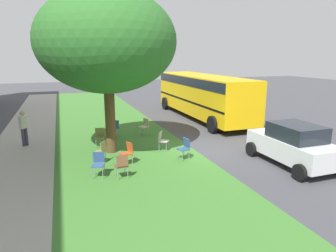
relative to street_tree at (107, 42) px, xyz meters
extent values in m
plane|color=#424247|center=(-1.01, -3.80, -4.73)|extent=(80.00, 80.00, 0.00)
cube|color=#3D752D|center=(-1.01, -0.60, -4.73)|extent=(48.00, 6.00, 0.01)
cube|color=#ADA89E|center=(-1.01, 3.80, -4.73)|extent=(48.00, 2.80, 0.01)
cylinder|color=brown|center=(0.00, 0.00, -3.05)|extent=(0.44, 0.44, 3.37)
ellipsoid|color=#2D6B28|center=(0.00, 0.00, 0.01)|extent=(5.74, 5.74, 4.25)
cube|color=#335184|center=(-2.70, 0.90, -4.29)|extent=(0.51, 0.52, 0.04)
cube|color=#335184|center=(-2.53, 0.84, -4.05)|extent=(0.20, 0.41, 0.40)
cylinder|color=gray|center=(-2.80, 1.12, -4.52)|extent=(0.02, 0.02, 0.42)
cylinder|color=gray|center=(-2.91, 0.78, -4.52)|extent=(0.02, 0.02, 0.42)
cylinder|color=gray|center=(-2.48, 1.02, -4.52)|extent=(0.02, 0.02, 0.42)
cylinder|color=gray|center=(-2.59, 0.67, -4.52)|extent=(0.02, 0.02, 0.42)
cube|color=#ADA393|center=(-0.57, -2.27, -4.29)|extent=(0.58, 0.57, 0.04)
cube|color=#ADA393|center=(-0.47, -2.12, -4.05)|extent=(0.37, 0.31, 0.40)
cylinder|color=gray|center=(-0.82, -2.29, -4.52)|extent=(0.02, 0.02, 0.42)
cylinder|color=gray|center=(-0.53, -2.51, -4.52)|extent=(0.02, 0.02, 0.42)
cylinder|color=gray|center=(-0.62, -2.02, -4.52)|extent=(0.02, 0.02, 0.42)
cylinder|color=gray|center=(-0.33, -2.24, -4.52)|extent=(0.02, 0.02, 0.42)
cube|color=olive|center=(-1.20, 0.66, -4.29)|extent=(0.57, 0.57, 0.04)
cube|color=olive|center=(-1.31, 0.51, -4.05)|extent=(0.38, 0.30, 0.40)
cylinder|color=gray|center=(-0.96, 0.70, -4.52)|extent=(0.02, 0.02, 0.42)
cylinder|color=gray|center=(-1.25, 0.90, -4.52)|extent=(0.02, 0.02, 0.42)
cylinder|color=gray|center=(-1.15, 0.42, -4.52)|extent=(0.02, 0.02, 0.42)
cylinder|color=gray|center=(-1.45, 0.63, -4.52)|extent=(0.02, 0.02, 0.42)
cube|color=olive|center=(0.96, 0.38, -4.29)|extent=(0.46, 0.47, 0.04)
cube|color=olive|center=(1.13, 0.36, -4.05)|extent=(0.14, 0.41, 0.40)
cylinder|color=gray|center=(0.81, 0.58, -4.52)|extent=(0.02, 0.02, 0.42)
cylinder|color=gray|center=(0.76, 0.23, -4.52)|extent=(0.02, 0.02, 0.42)
cylinder|color=gray|center=(1.15, 0.53, -4.52)|extent=(0.02, 0.02, 0.42)
cylinder|color=gray|center=(1.10, 0.18, -4.52)|extent=(0.02, 0.02, 0.42)
cube|color=beige|center=(2.42, -2.14, -4.29)|extent=(0.55, 0.54, 0.04)
cube|color=beige|center=(2.50, -2.30, -4.05)|extent=(0.40, 0.24, 0.40)
cylinder|color=gray|center=(2.51, -1.91, -4.52)|extent=(0.02, 0.02, 0.42)
cylinder|color=gray|center=(2.19, -2.06, -4.52)|extent=(0.02, 0.02, 0.42)
cylinder|color=gray|center=(2.66, -2.21, -4.52)|extent=(0.02, 0.02, 0.42)
cylinder|color=gray|center=(2.33, -2.36, -4.52)|extent=(0.02, 0.02, 0.42)
cube|color=brown|center=(-3.01, 0.14, -4.29)|extent=(0.44, 0.46, 0.04)
cube|color=brown|center=(-3.18, 0.12, -4.05)|extent=(0.12, 0.41, 0.40)
cylinder|color=gray|center=(-2.82, -0.02, -4.52)|extent=(0.02, 0.02, 0.42)
cylinder|color=gray|center=(-2.85, 0.34, -4.52)|extent=(0.02, 0.02, 0.42)
cylinder|color=gray|center=(-3.16, -0.05, -4.52)|extent=(0.02, 0.02, 0.42)
cylinder|color=gray|center=(-3.19, 0.30, -4.52)|extent=(0.02, 0.02, 0.42)
cube|color=#C64C1E|center=(-1.77, -0.29, -4.29)|extent=(0.53, 0.52, 0.04)
cube|color=#C64C1E|center=(-1.71, -0.45, -4.05)|extent=(0.40, 0.22, 0.40)
cylinder|color=gray|center=(-1.66, -0.06, -4.52)|extent=(0.02, 0.02, 0.42)
cylinder|color=gray|center=(-2.00, -0.19, -4.52)|extent=(0.02, 0.02, 0.42)
cylinder|color=gray|center=(-1.55, -0.38, -4.52)|extent=(0.02, 0.02, 0.42)
cylinder|color=gray|center=(-1.89, -0.51, -4.52)|extent=(0.02, 0.02, 0.42)
cube|color=#335184|center=(-1.97, -2.62, -4.29)|extent=(0.50, 0.49, 0.04)
cube|color=#335184|center=(-1.92, -2.80, -4.05)|extent=(0.41, 0.18, 0.40)
cylinder|color=gray|center=(-1.83, -2.42, -4.52)|extent=(0.02, 0.02, 0.42)
cylinder|color=gray|center=(-2.18, -2.50, -4.52)|extent=(0.02, 0.02, 0.42)
cylinder|color=gray|center=(-1.75, -2.75, -4.52)|extent=(0.02, 0.02, 0.42)
cylinder|color=gray|center=(-2.10, -2.83, -4.52)|extent=(0.02, 0.02, 0.42)
cube|color=#335184|center=(2.68, -0.65, -4.29)|extent=(0.48, 0.49, 0.04)
cube|color=#335184|center=(2.51, -0.61, -4.05)|extent=(0.17, 0.41, 0.40)
cylinder|color=gray|center=(2.81, -0.86, -4.52)|extent=(0.02, 0.02, 0.42)
cylinder|color=gray|center=(2.89, -0.51, -4.52)|extent=(0.02, 0.02, 0.42)
cylinder|color=gray|center=(2.48, -0.79, -4.52)|extent=(0.02, 0.02, 0.42)
cylinder|color=gray|center=(2.55, -0.44, -4.52)|extent=(0.02, 0.02, 0.42)
cube|color=silver|center=(-3.94, -6.40, -4.05)|extent=(3.70, 1.64, 0.76)
cube|color=#1E232B|center=(-4.09, -6.40, -3.40)|extent=(1.90, 1.44, 0.64)
cylinder|color=black|center=(-2.54, -5.53, -4.43)|extent=(0.60, 0.18, 0.60)
cylinder|color=black|center=(-2.54, -7.27, -4.43)|extent=(0.60, 0.18, 0.60)
cylinder|color=black|center=(-5.34, -5.53, -4.43)|extent=(0.60, 0.18, 0.60)
cube|color=yellow|center=(5.50, -7.08, -3.10)|extent=(10.40, 2.44, 2.50)
cube|color=black|center=(5.50, -7.08, -3.45)|extent=(10.30, 2.46, 0.12)
cube|color=black|center=(5.50, -7.08, -2.20)|extent=(10.30, 2.46, 0.56)
cylinder|color=black|center=(9.50, -5.82, -4.25)|extent=(0.96, 0.28, 0.96)
cylinder|color=black|center=(9.50, -8.34, -4.25)|extent=(0.96, 0.28, 0.96)
cylinder|color=black|center=(1.50, -5.82, -4.25)|extent=(0.96, 0.28, 0.96)
cylinder|color=black|center=(1.50, -8.34, -4.25)|extent=(0.96, 0.28, 0.96)
cylinder|color=#3F3851|center=(2.27, 3.77, -4.31)|extent=(0.14, 0.14, 0.85)
cylinder|color=#3F3851|center=(2.40, 3.64, -4.31)|extent=(0.14, 0.14, 0.85)
cube|color=silver|center=(2.34, 3.70, -3.58)|extent=(0.40, 0.39, 0.60)
sphere|color=tan|center=(2.34, 3.70, -3.15)|extent=(0.22, 0.22, 0.22)
camera|label=1|loc=(-12.89, 1.93, -0.54)|focal=32.22mm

